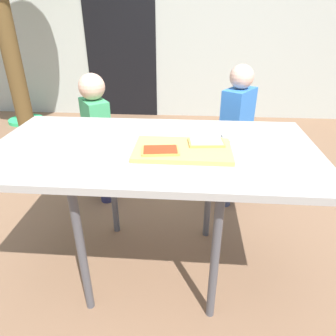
# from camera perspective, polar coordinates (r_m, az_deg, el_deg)

# --- Properties ---
(ground_plane) EXTENTS (16.00, 16.00, 0.00)m
(ground_plane) POSITION_cam_1_polar(r_m,az_deg,el_deg) (1.86, -2.24, -17.66)
(ground_plane) COLOR brown
(house_wall_back) EXTENTS (8.00, 0.20, 2.66)m
(house_wall_back) POSITION_cam_1_polar(r_m,az_deg,el_deg) (4.21, 2.31, 27.72)
(house_wall_back) COLOR #ADB2A8
(house_wall_back) RESTS_ON ground
(house_door) EXTENTS (0.90, 0.02, 2.00)m
(house_door) POSITION_cam_1_polar(r_m,az_deg,el_deg) (4.21, -8.91, 22.98)
(house_door) COLOR black
(house_door) RESTS_ON ground
(dining_table) EXTENTS (1.52, 0.79, 0.75)m
(dining_table) POSITION_cam_1_polar(r_m,az_deg,el_deg) (1.45, -2.74, 2.15)
(dining_table) COLOR #A3A09B
(dining_table) RESTS_ON ground
(cutting_board) EXTENTS (0.43, 0.26, 0.02)m
(cutting_board) POSITION_cam_1_polar(r_m,az_deg,el_deg) (1.36, 2.74, 3.41)
(cutting_board) COLOR tan
(cutting_board) RESTS_ON dining_table
(pizza_slice_far_right) EXTENTS (0.17, 0.11, 0.01)m
(pizza_slice_far_right) POSITION_cam_1_polar(r_m,az_deg,el_deg) (1.40, 7.14, 4.69)
(pizza_slice_far_right) COLOR gold
(pizza_slice_far_right) RESTS_ON cutting_board
(pizza_slice_near_left) EXTENTS (0.17, 0.12, 0.01)m
(pizza_slice_near_left) POSITION_cam_1_polar(r_m,az_deg,el_deg) (1.31, -1.44, 3.31)
(pizza_slice_near_left) COLOR gold
(pizza_slice_near_left) RESTS_ON cutting_board
(plate_white_right) EXTENTS (0.24, 0.24, 0.01)m
(plate_white_right) POSITION_cam_1_polar(r_m,az_deg,el_deg) (1.58, 14.24, 5.84)
(plate_white_right) COLOR silver
(plate_white_right) RESTS_ON dining_table
(child_left) EXTENTS (0.25, 0.28, 0.95)m
(child_left) POSITION_cam_1_polar(r_m,az_deg,el_deg) (2.24, -13.16, 6.69)
(child_left) COLOR #2B2B51
(child_left) RESTS_ON ground
(child_right) EXTENTS (0.25, 0.28, 1.01)m
(child_right) POSITION_cam_1_polar(r_m,az_deg,el_deg) (2.17, 12.56, 6.75)
(child_right) COLOR #3E4562
(child_right) RESTS_ON ground
(garden_hose_coil) EXTENTS (0.42, 0.42, 0.04)m
(garden_hose_coil) POSITION_cam_1_polar(r_m,az_deg,el_deg) (4.46, -25.01, 8.12)
(garden_hose_coil) COLOR #2FC46F
(garden_hose_coil) RESTS_ON ground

